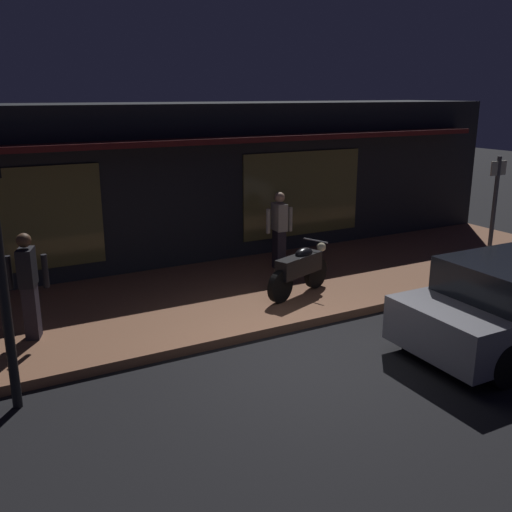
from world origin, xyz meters
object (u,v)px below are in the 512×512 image
person_bystander (279,229)px  sign_post (494,205)px  person_photographer (29,284)px  motorcycle (300,269)px

person_bystander → sign_post: sign_post is taller
person_photographer → person_bystander: 5.39m
person_photographer → motorcycle: bearing=-3.4°
person_photographer → sign_post: size_ratio=0.70×
person_photographer → person_bystander: (5.23, 1.33, 0.00)m
motorcycle → person_photographer: person_photographer is taller
motorcycle → person_photographer: 4.74m
motorcycle → sign_post: bearing=-5.7°
person_photographer → person_bystander: same height
person_photographer → person_bystander: bearing=14.3°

